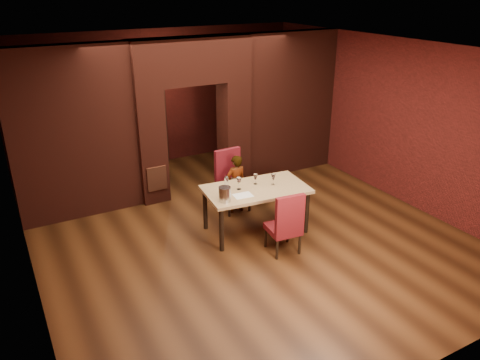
% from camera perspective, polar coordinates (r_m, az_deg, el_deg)
% --- Properties ---
extents(floor, '(8.00, 8.00, 0.00)m').
position_cam_1_polar(floor, '(8.63, -0.01, -5.88)').
color(floor, '#472711').
rests_on(floor, ground).
extents(ceiling, '(7.00, 8.00, 0.04)m').
position_cam_1_polar(ceiling, '(7.61, -0.02, 15.68)').
color(ceiling, silver).
rests_on(ceiling, ground).
extents(wall_back, '(7.00, 0.04, 3.20)m').
position_cam_1_polar(wall_back, '(11.51, -9.83, 9.81)').
color(wall_back, maroon).
rests_on(wall_back, ground).
extents(wall_front, '(7.00, 0.04, 3.20)m').
position_cam_1_polar(wall_front, '(5.18, 22.18, -8.77)').
color(wall_front, maroon).
rests_on(wall_front, ground).
extents(wall_left, '(0.04, 8.00, 3.20)m').
position_cam_1_polar(wall_left, '(7.10, -25.58, -0.64)').
color(wall_left, maroon).
rests_on(wall_left, ground).
extents(wall_right, '(0.04, 8.00, 3.20)m').
position_cam_1_polar(wall_right, '(10.08, 17.83, 7.14)').
color(wall_right, maroon).
rests_on(wall_right, ground).
extents(pillar_left, '(0.55, 0.55, 2.30)m').
position_cam_1_polar(pillar_left, '(9.52, -10.93, 4.10)').
color(pillar_left, maroon).
rests_on(pillar_left, ground).
extents(pillar_right, '(0.55, 0.55, 2.30)m').
position_cam_1_polar(pillar_right, '(10.22, -0.78, 5.85)').
color(pillar_right, maroon).
rests_on(pillar_right, ground).
extents(lintel, '(2.45, 0.55, 0.90)m').
position_cam_1_polar(lintel, '(9.46, -6.07, 14.27)').
color(lintel, maroon).
rests_on(lintel, ground).
extents(wing_wall_left, '(2.28, 0.35, 3.20)m').
position_cam_1_polar(wing_wall_left, '(9.08, -19.62, 5.21)').
color(wing_wall_left, maroon).
rests_on(wing_wall_left, ground).
extents(wing_wall_right, '(2.28, 0.35, 3.20)m').
position_cam_1_polar(wing_wall_right, '(10.82, 5.90, 9.17)').
color(wing_wall_right, maroon).
rests_on(wing_wall_right, ground).
extents(vent_panel, '(0.40, 0.03, 0.50)m').
position_cam_1_polar(vent_panel, '(9.47, -10.09, 0.16)').
color(vent_panel, '#9A4A2C').
rests_on(vent_panel, ground).
extents(rear_door, '(0.90, 0.08, 2.10)m').
position_cam_1_polar(rear_door, '(11.48, -11.43, 6.81)').
color(rear_door, black).
rests_on(rear_door, ground).
extents(rear_door_frame, '(1.02, 0.04, 2.22)m').
position_cam_1_polar(rear_door_frame, '(11.44, -11.36, 6.76)').
color(rear_door_frame, black).
rests_on(rear_door_frame, ground).
extents(dining_table, '(1.90, 1.20, 0.84)m').
position_cam_1_polar(dining_table, '(8.38, 1.91, -3.60)').
color(dining_table, tan).
rests_on(dining_table, ground).
extents(chair_far, '(0.57, 0.57, 1.20)m').
position_cam_1_polar(chair_far, '(9.07, -0.80, -0.18)').
color(chair_far, maroon).
rests_on(chair_far, ground).
extents(chair_near, '(0.55, 0.55, 1.10)m').
position_cam_1_polar(chair_near, '(7.73, 5.30, -5.04)').
color(chair_near, maroon).
rests_on(chair_near, ground).
extents(person_seated, '(0.43, 0.29, 1.16)m').
position_cam_1_polar(person_seated, '(9.00, -0.52, -0.48)').
color(person_seated, silver).
rests_on(person_seated, ground).
extents(wine_glass_a, '(0.09, 0.09, 0.22)m').
position_cam_1_polar(wine_glass_a, '(8.09, -0.13, -0.43)').
color(wine_glass_a, white).
rests_on(wine_glass_a, dining_table).
extents(wine_glass_b, '(0.08, 0.08, 0.19)m').
position_cam_1_polar(wine_glass_b, '(8.32, 1.90, 0.11)').
color(wine_glass_b, white).
rests_on(wine_glass_b, dining_table).
extents(wine_glass_c, '(0.08, 0.08, 0.20)m').
position_cam_1_polar(wine_glass_c, '(8.30, 4.07, 0.08)').
color(wine_glass_c, silver).
rests_on(wine_glass_c, dining_table).
extents(tasting_sheet, '(0.34, 0.26, 0.00)m').
position_cam_1_polar(tasting_sheet, '(7.90, 0.36, -1.89)').
color(tasting_sheet, white).
rests_on(tasting_sheet, dining_table).
extents(wine_bucket, '(0.20, 0.20, 0.25)m').
position_cam_1_polar(wine_bucket, '(7.66, -1.86, -1.74)').
color(wine_bucket, '#AAAAB0').
rests_on(wine_bucket, dining_table).
extents(water_bottle, '(0.07, 0.07, 0.30)m').
position_cam_1_polar(water_bottle, '(7.97, -1.66, -0.51)').
color(water_bottle, white).
rests_on(water_bottle, dining_table).
extents(potted_plant, '(0.46, 0.43, 0.42)m').
position_cam_1_polar(potted_plant, '(9.55, 2.70, -1.51)').
color(potted_plant, '#2F6F2A').
rests_on(potted_plant, ground).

